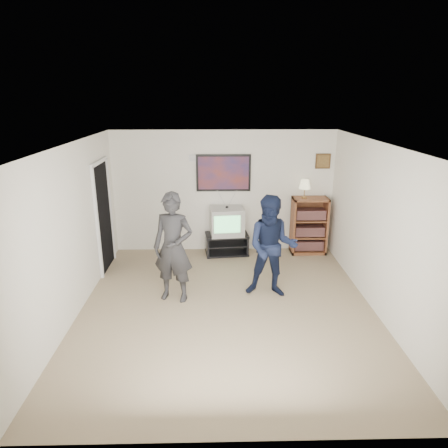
{
  "coord_description": "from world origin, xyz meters",
  "views": [
    {
      "loc": [
        -0.17,
        -5.47,
        3.15
      ],
      "look_at": [
        -0.03,
        0.69,
        1.15
      ],
      "focal_mm": 32.0,
      "sensor_mm": 36.0,
      "label": 1
    }
  ],
  "objects_px": {
    "person_tall": "(173,248)",
    "crt_television": "(227,221)",
    "media_stand": "(227,244)",
    "person_short": "(272,247)",
    "bookshelf": "(309,226)"
  },
  "relations": [
    {
      "from": "bookshelf",
      "to": "person_tall",
      "type": "height_order",
      "value": "person_tall"
    },
    {
      "from": "media_stand",
      "to": "crt_television",
      "type": "relative_size",
      "value": 1.38
    },
    {
      "from": "bookshelf",
      "to": "person_tall",
      "type": "xyz_separation_m",
      "value": [
        -2.58,
        -1.94,
        0.3
      ]
    },
    {
      "from": "bookshelf",
      "to": "person_short",
      "type": "height_order",
      "value": "person_short"
    },
    {
      "from": "crt_television",
      "to": "person_short",
      "type": "bearing_deg",
      "value": -75.08
    },
    {
      "from": "crt_television",
      "to": "person_tall",
      "type": "distance_m",
      "value": 2.1
    },
    {
      "from": "crt_television",
      "to": "person_tall",
      "type": "bearing_deg",
      "value": -120.72
    },
    {
      "from": "person_tall",
      "to": "crt_television",
      "type": "bearing_deg",
      "value": 79.28
    },
    {
      "from": "media_stand",
      "to": "person_tall",
      "type": "distance_m",
      "value": 2.19
    },
    {
      "from": "bookshelf",
      "to": "media_stand",
      "type": "bearing_deg",
      "value": -178.31
    },
    {
      "from": "crt_television",
      "to": "bookshelf",
      "type": "height_order",
      "value": "bookshelf"
    },
    {
      "from": "media_stand",
      "to": "person_short",
      "type": "relative_size",
      "value": 0.54
    },
    {
      "from": "media_stand",
      "to": "person_tall",
      "type": "xyz_separation_m",
      "value": [
        -0.89,
        -1.89,
        0.66
      ]
    },
    {
      "from": "media_stand",
      "to": "crt_television",
      "type": "bearing_deg",
      "value": -5.65
    },
    {
      "from": "media_stand",
      "to": "person_tall",
      "type": "height_order",
      "value": "person_tall"
    }
  ]
}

